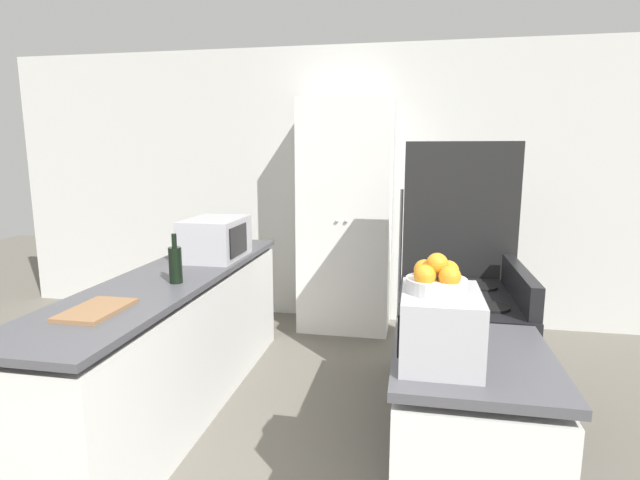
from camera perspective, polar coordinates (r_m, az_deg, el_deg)
The scene contains 11 objects.
wall_back at distance 4.83m, azimuth 3.47°, elevation 6.11°, with size 7.00×0.06×2.60m.
counter_left at distance 3.35m, azimuth -16.35°, elevation -11.44°, with size 0.60×2.56×0.89m.
counter_right at distance 2.22m, azimuth 16.43°, elevation -23.35°, with size 0.60×0.73×0.89m.
pantry_cabinet at distance 4.55m, azimuth 2.96°, elevation 2.63°, with size 0.81×0.54×2.09m.
stove at distance 2.90m, azimuth 15.39°, elevation -14.45°, with size 0.66×0.79×1.05m.
refrigerator at distance 3.51m, azimuth 14.99°, elevation -3.24°, with size 0.70×0.68×1.69m.
microwave at distance 3.61m, azimuth -11.84°, elevation 0.19°, with size 0.37×0.52×0.28m.
wine_bottle at distance 2.99m, azimuth -16.20°, elevation -2.64°, with size 0.08×0.08×0.29m.
toaster_oven at distance 1.88m, azimuth 13.51°, elevation -9.56°, with size 0.29×0.38×0.26m.
fruit_bowl at distance 1.83m, azimuth 13.18°, elevation -4.28°, with size 0.22×0.22×0.14m.
cutting_board at distance 2.61m, azimuth -24.22°, elevation -7.30°, with size 0.23×0.37×0.02m.
Camera 1 is at (0.62, -1.38, 1.64)m, focal length 28.00 mm.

